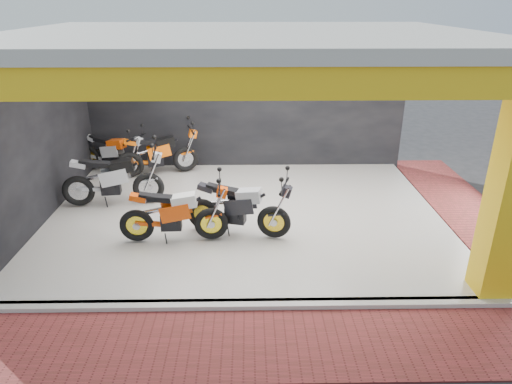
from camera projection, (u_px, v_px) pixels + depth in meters
ground at (245, 270)px, 7.69m from camera, size 80.00×80.00×0.00m
showroom_floor at (245, 216)px, 9.51m from camera, size 8.00×6.00×0.10m
showroom_ceiling at (243, 36)px, 8.12m from camera, size 8.40×6.40×0.20m
back_wall at (245, 103)px, 11.70m from camera, size 8.20×0.20×3.50m
left_wall at (32, 138)px, 8.78m from camera, size 0.20×6.20×3.50m
corner_column at (511, 190)px, 6.37m from camera, size 0.50×0.50×3.50m
header_beam_front at (241, 82)px, 5.48m from camera, size 8.40×0.30×0.40m
header_beam_right at (463, 53)px, 8.30m from camera, size 0.30×6.40×0.40m
floor_kerb at (244, 305)px, 6.73m from camera, size 8.00×0.20×0.10m
paver_front at (244, 344)px, 6.03m from camera, size 9.00×1.40×0.03m
paver_right at (473, 215)px, 9.60m from camera, size 1.40×7.00×0.03m
moto_hero at (211, 209)px, 8.20m from camera, size 2.10×0.84×1.27m
moto_row_a at (274, 207)px, 8.25m from camera, size 2.24×1.29×1.29m
moto_row_b at (147, 173)px, 9.71m from camera, size 2.33×1.08×1.38m
moto_row_c at (132, 152)px, 11.26m from camera, size 2.16×1.47×1.24m
moto_row_d at (185, 147)px, 11.51m from camera, size 2.30×1.40×1.32m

